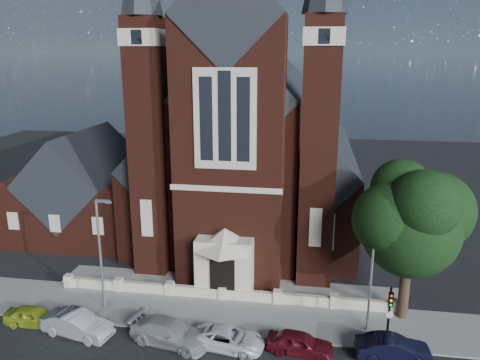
# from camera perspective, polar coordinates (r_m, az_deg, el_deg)

# --- Properties ---
(ground) EXTENTS (120.00, 120.00, 0.00)m
(ground) POSITION_cam_1_polar(r_m,az_deg,el_deg) (42.80, 0.06, -8.79)
(ground) COLOR black
(ground) RESTS_ON ground
(pavement_strip) EXTENTS (60.00, 5.00, 0.12)m
(pavement_strip) POSITION_cam_1_polar(r_m,az_deg,el_deg) (33.63, -2.79, -16.01)
(pavement_strip) COLOR slate
(pavement_strip) RESTS_ON ground
(forecourt_paving) EXTENTS (26.00, 3.00, 0.14)m
(forecourt_paving) POSITION_cam_1_polar(r_m,az_deg,el_deg) (37.04, -1.52, -12.84)
(forecourt_paving) COLOR slate
(forecourt_paving) RESTS_ON ground
(forecourt_wall) EXTENTS (24.00, 0.40, 0.90)m
(forecourt_wall) POSITION_cam_1_polar(r_m,az_deg,el_deg) (35.32, -2.12, -14.35)
(forecourt_wall) COLOR #C2B49A
(forecourt_wall) RESTS_ON ground
(church) EXTENTS (20.01, 34.90, 29.20)m
(church) POSITION_cam_1_polar(r_m,az_deg,el_deg) (47.84, 1.53, 4.11)
(church) COLOR #471C13
(church) RESTS_ON ground
(parish_hall) EXTENTS (12.00, 12.20, 10.24)m
(parish_hall) POSITION_cam_1_polar(r_m,az_deg,el_deg) (48.95, -18.22, -1.45)
(parish_hall) COLOR #471C13
(parish_hall) RESTS_ON ground
(street_tree) EXTENTS (6.40, 6.60, 10.70)m
(street_tree) POSITION_cam_1_polar(r_m,az_deg,el_deg) (31.84, 20.40, -4.98)
(street_tree) COLOR black
(street_tree) RESTS_ON ground
(street_lamp_left) EXTENTS (1.16, 0.22, 8.09)m
(street_lamp_left) POSITION_cam_1_polar(r_m,az_deg,el_deg) (33.48, -16.59, -7.98)
(street_lamp_left) COLOR gray
(street_lamp_left) RESTS_ON ground
(street_lamp_right) EXTENTS (1.16, 0.22, 8.09)m
(street_lamp_right) POSITION_cam_1_polar(r_m,az_deg,el_deg) (30.74, 15.95, -10.08)
(street_lamp_right) COLOR gray
(street_lamp_right) RESTS_ON ground
(traffic_signal) EXTENTS (0.28, 0.42, 4.00)m
(traffic_signal) POSITION_cam_1_polar(r_m,az_deg,el_deg) (30.41, 17.77, -14.81)
(traffic_signal) COLOR black
(traffic_signal) RESTS_ON ground
(car_lime_van) EXTENTS (3.74, 1.52, 1.27)m
(car_lime_van) POSITION_cam_1_polar(r_m,az_deg,el_deg) (34.95, -23.93, -14.94)
(car_lime_van) COLOR #96AE22
(car_lime_van) RESTS_ON ground
(car_silver_a) EXTENTS (4.91, 2.55, 1.54)m
(car_silver_a) POSITION_cam_1_polar(r_m,az_deg,el_deg) (32.77, -19.21, -16.27)
(car_silver_a) COLOR #9A9BA1
(car_silver_a) RESTS_ON ground
(car_silver_b) EXTENTS (5.55, 3.29, 1.51)m
(car_silver_b) POSITION_cam_1_polar(r_m,az_deg,el_deg) (30.68, -8.54, -17.90)
(car_silver_b) COLOR #A2A3A9
(car_silver_b) RESTS_ON ground
(car_white_suv) EXTENTS (4.74, 2.68, 1.25)m
(car_white_suv) POSITION_cam_1_polar(r_m,az_deg,el_deg) (30.07, -1.42, -18.78)
(car_white_suv) COLOR white
(car_white_suv) RESTS_ON ground
(car_dark_red) EXTENTS (4.16, 2.07, 1.36)m
(car_dark_red) POSITION_cam_1_polar(r_m,az_deg,el_deg) (29.81, 7.30, -19.12)
(car_dark_red) COLOR #570F18
(car_dark_red) RESTS_ON ground
(car_navy) EXTENTS (4.36, 1.64, 1.42)m
(car_navy) POSITION_cam_1_polar(r_m,az_deg,el_deg) (30.45, 18.20, -18.95)
(car_navy) COLOR black
(car_navy) RESTS_ON ground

